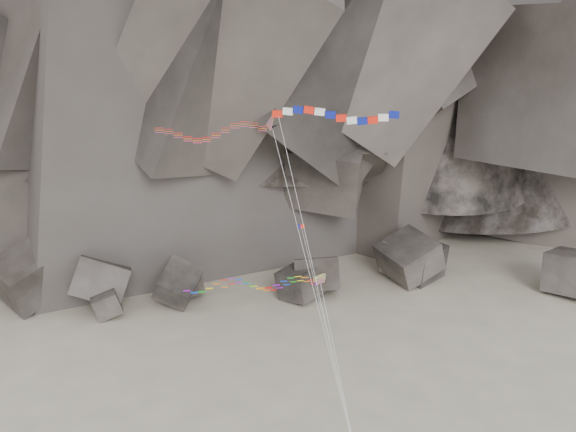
{
  "coord_description": "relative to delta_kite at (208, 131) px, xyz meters",
  "views": [
    {
      "loc": [
        -11.14,
        -47.86,
        35.03
      ],
      "look_at": [
        -3.77,
        6.0,
        19.23
      ],
      "focal_mm": 40.0,
      "sensor_mm": 36.0,
      "label": 1
    }
  ],
  "objects": [
    {
      "name": "pennant_kite",
      "position": [
        8.26,
        -4.18,
        -11.8
      ],
      "size": [
        3.73,
        7.99,
        17.84
      ],
      "rotation": [
        0.0,
        0.0,
        -0.22
      ],
      "color": "red",
      "rests_on": "ground"
    },
    {
      "name": "delta_kite",
      "position": [
        0.0,
        0.0,
        0.0
      ],
      "size": [
        15.77,
        11.0,
        27.33
      ],
      "rotation": [
        0.0,
        0.0,
        0.1
      ],
      "color": "red",
      "rests_on": "ground"
    },
    {
      "name": "parafoil_kite",
      "position": [
        2.86,
        -4.0,
        -12.12
      ],
      "size": [
        13.78,
        6.68,
        13.91
      ],
      "rotation": [
        0.0,
        0.0,
        0.47
      ],
      "color": "yellow",
      "rests_on": "ground"
    },
    {
      "name": "boulder_field",
      "position": [
        9.31,
        28.03,
        -24.66
      ],
      "size": [
        87.56,
        20.52,
        9.28
      ],
      "color": "#47423F",
      "rests_on": "ground"
    },
    {
      "name": "banner_kite",
      "position": [
        10.13,
        -2.95,
        1.37
      ],
      "size": [
        9.86,
        9.34,
        27.69
      ],
      "rotation": [
        0.0,
        0.0,
        -0.29
      ],
      "color": "red",
      "rests_on": "ground"
    }
  ]
}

